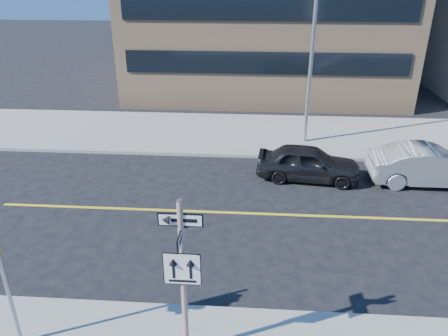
# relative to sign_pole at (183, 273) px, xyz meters

# --- Properties ---
(ground) EXTENTS (120.00, 120.00, 0.00)m
(ground) POSITION_rel_sign_pole_xyz_m (0.00, 2.51, -2.44)
(ground) COLOR black
(ground) RESTS_ON ground
(sign_pole) EXTENTS (0.92, 0.92, 4.06)m
(sign_pole) POSITION_rel_sign_pole_xyz_m (0.00, 0.00, 0.00)
(sign_pole) COLOR beige
(sign_pole) RESTS_ON near_sidewalk
(parked_car_a) EXTENTS (2.18, 4.46, 1.46)m
(parked_car_a) POSITION_rel_sign_pole_xyz_m (3.75, 9.56, -1.70)
(parked_car_a) COLOR black
(parked_car_a) RESTS_ON ground
(parked_car_b) EXTENTS (1.70, 4.86, 1.60)m
(parked_car_b) POSITION_rel_sign_pole_xyz_m (8.67, 9.47, -1.64)
(parked_car_b) COLOR gray
(parked_car_b) RESTS_ON ground
(streetlight_a) EXTENTS (0.55, 2.25, 8.00)m
(streetlight_a) POSITION_rel_sign_pole_xyz_m (4.00, 13.27, 2.32)
(streetlight_a) COLOR gray
(streetlight_a) RESTS_ON far_sidewalk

